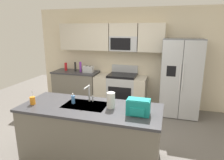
{
  "coord_description": "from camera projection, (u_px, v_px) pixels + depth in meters",
  "views": [
    {
      "loc": [
        1.08,
        -3.16,
        2.07
      ],
      "look_at": [
        -0.01,
        0.6,
        1.05
      ],
      "focal_mm": 31.74,
      "sensor_mm": 36.0,
      "label": 1
    }
  ],
  "objects": [
    {
      "name": "range_oven",
      "position": [
        121.0,
        91.0,
        5.34
      ],
      "size": [
        1.36,
        0.61,
        1.1
      ],
      "color": "#B7BABF",
      "rests_on": "ground"
    },
    {
      "name": "bottle_purple",
      "position": [
        80.0,
        67.0,
        5.49
      ],
      "size": [
        0.06,
        0.06,
        0.28
      ],
      "primitive_type": "cylinder",
      "color": "purple",
      "rests_on": "back_counter"
    },
    {
      "name": "pepper_mill",
      "position": [
        75.0,
        67.0,
        5.55
      ],
      "size": [
        0.05,
        0.05,
        0.26
      ],
      "primitive_type": "cylinder",
      "color": "black",
      "rests_on": "back_counter"
    },
    {
      "name": "bottle_red",
      "position": [
        66.0,
        67.0,
        5.67
      ],
      "size": [
        0.07,
        0.07,
        0.22
      ],
      "primitive_type": "cylinder",
      "color": "red",
      "rests_on": "back_counter"
    },
    {
      "name": "toaster",
      "position": [
        88.0,
        69.0,
        5.4
      ],
      "size": [
        0.28,
        0.16,
        0.18
      ],
      "color": "#B7BABF",
      "rests_on": "back_counter"
    },
    {
      "name": "back_counter",
      "position": [
        76.0,
        87.0,
        5.69
      ],
      "size": [
        1.26,
        0.63,
        0.9
      ],
      "color": "slate",
      "rests_on": "ground"
    },
    {
      "name": "sink_faucet",
      "position": [
        89.0,
        92.0,
        3.22
      ],
      "size": [
        0.09,
        0.21,
        0.28
      ],
      "color": "#B7BABF",
      "rests_on": "island_counter"
    },
    {
      "name": "paper_towel_roll",
      "position": [
        111.0,
        100.0,
        2.99
      ],
      "size": [
        0.12,
        0.12,
        0.24
      ],
      "primitive_type": "cylinder",
      "color": "white",
      "rests_on": "island_counter"
    },
    {
      "name": "refrigerator",
      "position": [
        180.0,
        78.0,
        4.75
      ],
      "size": [
        0.9,
        0.76,
        1.85
      ],
      "color": "#4C4F54",
      "rests_on": "ground"
    },
    {
      "name": "island_counter",
      "position": [
        91.0,
        133.0,
        3.17
      ],
      "size": [
        2.19,
        0.9,
        0.9
      ],
      "color": "slate",
      "rests_on": "ground"
    },
    {
      "name": "drink_cup_orange",
      "position": [
        33.0,
        101.0,
        3.14
      ],
      "size": [
        0.08,
        0.08,
        0.24
      ],
      "color": "orange",
      "rests_on": "island_counter"
    },
    {
      "name": "backpack",
      "position": [
        138.0,
        107.0,
        2.75
      ],
      "size": [
        0.32,
        0.22,
        0.23
      ],
      "color": "teal",
      "rests_on": "island_counter"
    },
    {
      "name": "kitchen_wall_unit",
      "position": [
        123.0,
        51.0,
        5.35
      ],
      "size": [
        5.2,
        0.43,
        2.6
      ],
      "color": "beige",
      "rests_on": "ground"
    },
    {
      "name": "soap_dispenser",
      "position": [
        73.0,
        99.0,
        3.17
      ],
      "size": [
        0.06,
        0.06,
        0.17
      ],
      "color": "#4C8CD8",
      "rests_on": "island_counter"
    },
    {
      "name": "ground_plane",
      "position": [
        104.0,
        141.0,
        3.75
      ],
      "size": [
        9.0,
        9.0,
        0.0
      ],
      "primitive_type": "plane",
      "color": "#66605B",
      "rests_on": "ground"
    }
  ]
}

